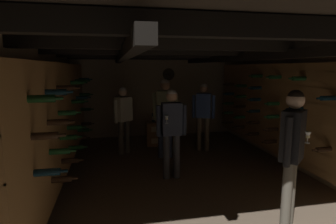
% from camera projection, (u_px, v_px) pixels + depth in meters
% --- Properties ---
extents(ground_plane, '(8.40, 8.40, 0.00)m').
position_uv_depth(ground_plane, '(182.00, 176.00, 5.06)').
color(ground_plane, '#7A6651').
extents(room_shell, '(4.72, 6.52, 2.41)m').
position_uv_depth(room_shell, '(179.00, 98.00, 5.09)').
color(room_shell, tan).
rests_on(room_shell, ground_plane).
extents(wine_crate_stack, '(0.52, 0.35, 0.60)m').
position_uv_depth(wine_crate_stack, '(156.00, 133.00, 7.07)').
color(wine_crate_stack, olive).
rests_on(wine_crate_stack, ground_plane).
extents(display_bottle, '(0.08, 0.08, 0.35)m').
position_uv_depth(display_bottle, '(153.00, 117.00, 7.03)').
color(display_bottle, '#0F2838').
rests_on(display_bottle, wine_crate_stack).
extents(person_host_center, '(0.54, 0.32, 1.60)m').
position_uv_depth(person_host_center, '(172.00, 126.00, 4.83)').
color(person_host_center, '#2D2D33').
rests_on(person_host_center, ground_plane).
extents(person_guest_near_right, '(0.42, 0.44, 1.72)m').
position_uv_depth(person_guest_near_right, '(292.00, 145.00, 3.32)').
color(person_guest_near_right, '#4C473D').
rests_on(person_guest_near_right, ground_plane).
extents(person_guest_far_left, '(0.44, 0.44, 1.54)m').
position_uv_depth(person_guest_far_left, '(123.00, 114.00, 6.27)').
color(person_guest_far_left, '#4C473D').
rests_on(person_guest_far_left, ground_plane).
extents(person_guest_far_right, '(0.50, 0.34, 1.61)m').
position_uv_depth(person_guest_far_right, '(203.00, 111.00, 6.50)').
color(person_guest_far_right, brown).
rests_on(person_guest_far_right, ground_plane).
extents(person_guest_rear_center, '(0.53, 0.33, 1.72)m').
position_uv_depth(person_guest_rear_center, '(165.00, 111.00, 5.96)').
color(person_guest_rear_center, '#232D4C').
rests_on(person_guest_rear_center, ground_plane).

